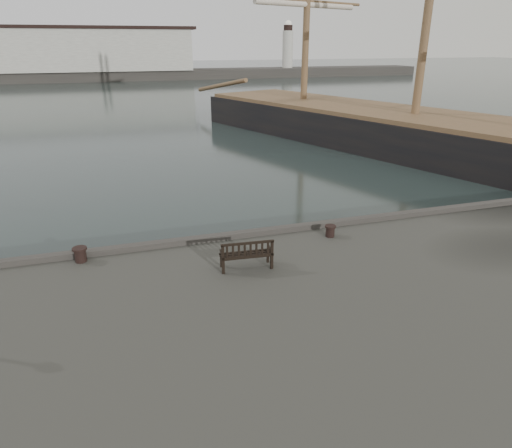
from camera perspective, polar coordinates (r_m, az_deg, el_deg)
The scene contains 6 objects.
ground at distance 15.68m, azimuth -5.34°, elevation -7.05°, with size 400.00×400.00×0.00m, color black.
breakwater at distance 105.55m, azimuth -19.47°, elevation 18.86°, with size 140.00×9.50×12.20m.
bench at distance 12.91m, azimuth -1.21°, elevation -4.44°, with size 1.52×0.63×0.86m.
bollard_left at distance 14.26m, azimuth -21.11°, elevation -3.59°, with size 0.42×0.42×0.44m, color black.
bollard_right at distance 15.21m, azimuth 9.26°, elevation -0.87°, with size 0.36×0.36×0.38m, color black.
tall_ship_main at distance 35.99m, azimuth 18.86°, elevation 9.81°, with size 22.40×41.54×30.98m.
Camera 1 is at (-2.70, -13.48, 7.53)m, focal length 32.00 mm.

